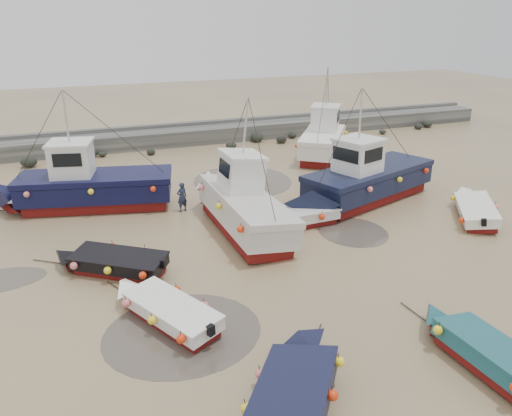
{
  "coord_description": "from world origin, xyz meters",
  "views": [
    {
      "loc": [
        -6.37,
        -16.44,
        9.78
      ],
      "look_at": [
        1.22,
        3.49,
        1.4
      ],
      "focal_mm": 35.0,
      "sensor_mm": 36.0,
      "label": 1
    }
  ],
  "objects_px": {
    "cabin_boat_2": "(362,180)",
    "cabin_boat_3": "(324,138)",
    "dinghy_1": "(296,396)",
    "cabin_boat_0": "(84,185)",
    "dinghy_2": "(483,348)",
    "dinghy_3": "(476,207)",
    "dinghy_4": "(111,260)",
    "person": "(183,211)",
    "dinghy_5": "(305,213)",
    "cabin_boat_1": "(238,203)",
    "dinghy_0": "(166,307)"
  },
  "relations": [
    {
      "from": "dinghy_3",
      "to": "dinghy_4",
      "type": "distance_m",
      "value": 17.99
    },
    {
      "from": "dinghy_1",
      "to": "cabin_boat_2",
      "type": "height_order",
      "value": "cabin_boat_2"
    },
    {
      "from": "dinghy_2",
      "to": "dinghy_4",
      "type": "relative_size",
      "value": 1.1
    },
    {
      "from": "dinghy_3",
      "to": "dinghy_5",
      "type": "bearing_deg",
      "value": -161.56
    },
    {
      "from": "cabin_boat_2",
      "to": "person",
      "type": "relative_size",
      "value": 7.0
    },
    {
      "from": "dinghy_4",
      "to": "cabin_boat_0",
      "type": "xyz_separation_m",
      "value": [
        -0.56,
        7.81,
        0.76
      ]
    },
    {
      "from": "person",
      "to": "dinghy_2",
      "type": "bearing_deg",
      "value": 91.83
    },
    {
      "from": "dinghy_1",
      "to": "dinghy_3",
      "type": "relative_size",
      "value": 1.03
    },
    {
      "from": "dinghy_2",
      "to": "cabin_boat_3",
      "type": "bearing_deg",
      "value": 69.86
    },
    {
      "from": "dinghy_1",
      "to": "dinghy_2",
      "type": "relative_size",
      "value": 1.0
    },
    {
      "from": "cabin_boat_1",
      "to": "cabin_boat_2",
      "type": "bearing_deg",
      "value": 6.3
    },
    {
      "from": "cabin_boat_0",
      "to": "person",
      "type": "distance_m",
      "value": 5.42
    },
    {
      "from": "cabin_boat_0",
      "to": "person",
      "type": "xyz_separation_m",
      "value": [
        4.73,
        -2.3,
        -1.31
      ]
    },
    {
      "from": "cabin_boat_0",
      "to": "cabin_boat_2",
      "type": "xyz_separation_m",
      "value": [
        14.21,
        -4.5,
        -0.0
      ]
    },
    {
      "from": "dinghy_5",
      "to": "cabin_boat_0",
      "type": "xyz_separation_m",
      "value": [
        -10.02,
        6.08,
        0.76
      ]
    },
    {
      "from": "dinghy_4",
      "to": "dinghy_5",
      "type": "xyz_separation_m",
      "value": [
        9.46,
        1.73,
        -0.0
      ]
    },
    {
      "from": "dinghy_1",
      "to": "cabin_boat_0",
      "type": "height_order",
      "value": "cabin_boat_0"
    },
    {
      "from": "dinghy_3",
      "to": "person",
      "type": "relative_size",
      "value": 3.61
    },
    {
      "from": "dinghy_2",
      "to": "dinghy_3",
      "type": "xyz_separation_m",
      "value": [
        8.29,
        9.08,
        -0.01
      ]
    },
    {
      "from": "dinghy_2",
      "to": "dinghy_4",
      "type": "distance_m",
      "value": 13.74
    },
    {
      "from": "cabin_boat_2",
      "to": "person",
      "type": "bearing_deg",
      "value": 58.28
    },
    {
      "from": "dinghy_2",
      "to": "cabin_boat_0",
      "type": "xyz_separation_m",
      "value": [
        -10.25,
        17.54,
        0.76
      ]
    },
    {
      "from": "dinghy_0",
      "to": "dinghy_5",
      "type": "relative_size",
      "value": 0.91
    },
    {
      "from": "dinghy_0",
      "to": "dinghy_2",
      "type": "bearing_deg",
      "value": -60.07
    },
    {
      "from": "dinghy_4",
      "to": "cabin_boat_1",
      "type": "xyz_separation_m",
      "value": [
        6.21,
        2.33,
        0.78
      ]
    },
    {
      "from": "cabin_boat_0",
      "to": "cabin_boat_2",
      "type": "bearing_deg",
      "value": -94.39
    },
    {
      "from": "dinghy_5",
      "to": "cabin_boat_2",
      "type": "height_order",
      "value": "cabin_boat_2"
    },
    {
      "from": "dinghy_0",
      "to": "cabin_boat_0",
      "type": "xyz_separation_m",
      "value": [
        -1.94,
        11.99,
        0.76
      ]
    },
    {
      "from": "dinghy_5",
      "to": "dinghy_4",
      "type": "bearing_deg",
      "value": -82.29
    },
    {
      "from": "dinghy_2",
      "to": "person",
      "type": "height_order",
      "value": "dinghy_2"
    },
    {
      "from": "cabin_boat_0",
      "to": "person",
      "type": "height_order",
      "value": "cabin_boat_0"
    },
    {
      "from": "dinghy_0",
      "to": "cabin_boat_2",
      "type": "relative_size",
      "value": 0.51
    },
    {
      "from": "person",
      "to": "dinghy_1",
      "type": "bearing_deg",
      "value": 70.11
    },
    {
      "from": "dinghy_3",
      "to": "cabin_boat_2",
      "type": "xyz_separation_m",
      "value": [
        -4.32,
        3.96,
        0.76
      ]
    },
    {
      "from": "dinghy_2",
      "to": "dinghy_3",
      "type": "height_order",
      "value": "same"
    },
    {
      "from": "dinghy_2",
      "to": "cabin_boat_2",
      "type": "height_order",
      "value": "cabin_boat_2"
    },
    {
      "from": "cabin_boat_2",
      "to": "dinghy_1",
      "type": "bearing_deg",
      "value": 123.58
    },
    {
      "from": "dinghy_2",
      "to": "cabin_boat_1",
      "type": "height_order",
      "value": "cabin_boat_1"
    },
    {
      "from": "dinghy_5",
      "to": "cabin_boat_1",
      "type": "relative_size",
      "value": 0.6
    },
    {
      "from": "cabin_boat_3",
      "to": "cabin_boat_0",
      "type": "bearing_deg",
      "value": -128.9
    },
    {
      "from": "dinghy_5",
      "to": "cabin_boat_1",
      "type": "xyz_separation_m",
      "value": [
        -3.26,
        0.6,
        0.79
      ]
    },
    {
      "from": "dinghy_5",
      "to": "cabin_boat_2",
      "type": "relative_size",
      "value": 0.56
    },
    {
      "from": "dinghy_0",
      "to": "dinghy_3",
      "type": "relative_size",
      "value": 1.0
    },
    {
      "from": "dinghy_0",
      "to": "cabin_boat_2",
      "type": "bearing_deg",
      "value": 5.03
    },
    {
      "from": "cabin_boat_2",
      "to": "cabin_boat_3",
      "type": "distance_m",
      "value": 9.57
    },
    {
      "from": "dinghy_4",
      "to": "person",
      "type": "height_order",
      "value": "dinghy_4"
    },
    {
      "from": "dinghy_2",
      "to": "dinghy_3",
      "type": "relative_size",
      "value": 1.03
    },
    {
      "from": "cabin_boat_2",
      "to": "person",
      "type": "xyz_separation_m",
      "value": [
        -9.49,
        2.2,
        -1.3
      ]
    },
    {
      "from": "dinghy_1",
      "to": "dinghy_5",
      "type": "distance_m",
      "value": 12.67
    },
    {
      "from": "dinghy_2",
      "to": "dinghy_5",
      "type": "height_order",
      "value": "same"
    }
  ]
}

